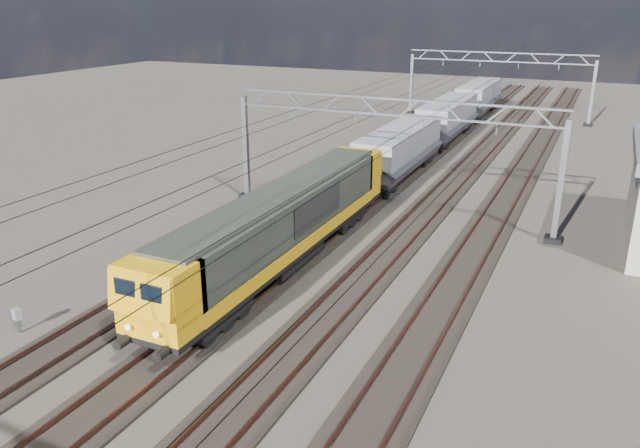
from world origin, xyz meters
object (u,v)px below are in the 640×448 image
at_px(hopper_wagon_lead, 399,149).
at_px(catenary_gantry_far, 497,83).
at_px(trackside_cabinet, 17,315).
at_px(locomotive, 283,223).
at_px(hopper_wagon_mid, 448,117).
at_px(hopper_wagon_third, 479,96).
at_px(catenary_gantry_mid, 387,154).

bearing_deg(hopper_wagon_lead, catenary_gantry_far, 85.82).
xyz_separation_m(hopper_wagon_lead, trackside_cabinet, (-6.41, -27.61, -1.46)).
bearing_deg(hopper_wagon_lead, locomotive, -90.00).
height_order(locomotive, hopper_wagon_lead, locomotive).
distance_m(catenary_gantry_far, hopper_wagon_mid, 13.41).
bearing_deg(catenary_gantry_far, hopper_wagon_lead, -94.18).
distance_m(hopper_wagon_third, trackside_cabinet, 56.40).
xyz_separation_m(catenary_gantry_far, locomotive, (-2.00, -45.05, -1.58)).
bearing_deg(catenary_gantry_far, catenary_gantry_mid, -90.00).
relative_size(catenary_gantry_far, hopper_wagon_third, 1.53).
bearing_deg(hopper_wagon_mid, catenary_gantry_mid, -85.00).
bearing_deg(trackside_cabinet, catenary_gantry_far, 100.17).
height_order(locomotive, hopper_wagon_mid, locomotive).
bearing_deg(hopper_wagon_lead, catenary_gantry_mid, -76.97).
height_order(hopper_wagon_mid, trackside_cabinet, hopper_wagon_mid).
height_order(hopper_wagon_lead, hopper_wagon_mid, same).
bearing_deg(locomotive, hopper_wagon_lead, 90.00).
xyz_separation_m(hopper_wagon_mid, trackside_cabinet, (-6.41, -41.81, -1.46)).
distance_m(catenary_gantry_mid, hopper_wagon_mid, 23.00).
bearing_deg(hopper_wagon_third, hopper_wagon_mid, -90.00).
height_order(catenary_gantry_mid, locomotive, catenary_gantry_mid).
xyz_separation_m(catenary_gantry_far, hopper_wagon_lead, (-2.00, -27.35, -1.67)).
bearing_deg(hopper_wagon_lead, trackside_cabinet, -103.07).
bearing_deg(locomotive, hopper_wagon_mid, 90.00).
relative_size(locomotive, hopper_wagon_mid, 1.62).
height_order(catenary_gantry_mid, hopper_wagon_third, catenary_gantry_mid).
relative_size(catenary_gantry_far, locomotive, 0.94).
height_order(hopper_wagon_mid, hopper_wagon_third, same).
xyz_separation_m(catenary_gantry_mid, hopper_wagon_lead, (-2.00, 8.65, -1.67)).
bearing_deg(trackside_cabinet, catenary_gantry_mid, 84.95).
relative_size(hopper_wagon_third, trackside_cabinet, 12.53).
bearing_deg(trackside_cabinet, hopper_wagon_lead, 95.80).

